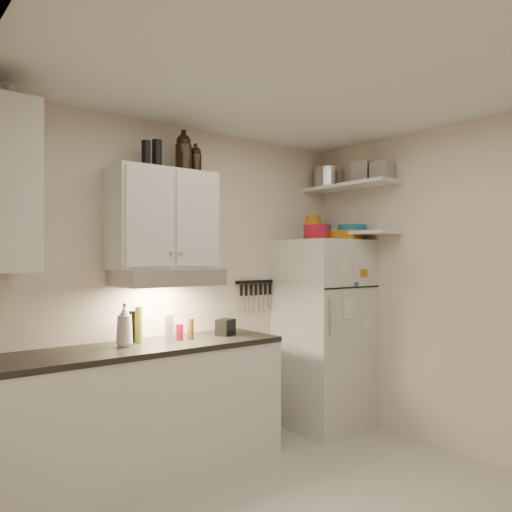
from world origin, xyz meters
TOP-DOWN VIEW (x-y plane):
  - ceiling at (0.00, 0.00)m, footprint 3.20×3.00m
  - back_wall at (0.00, 1.51)m, footprint 3.20×0.02m
  - left_wall at (-1.61, 0.00)m, footprint 0.02×3.00m
  - right_wall at (1.61, 0.00)m, footprint 0.02×3.00m
  - base_cabinet at (-0.55, 1.20)m, footprint 2.10×0.60m
  - countertop at (-0.55, 1.20)m, footprint 2.10×0.62m
  - upper_cabinet at (-0.30, 1.33)m, footprint 0.80×0.33m
  - side_cabinet at (-1.44, 1.20)m, footprint 0.33×0.55m
  - range_hood at (-0.30, 1.27)m, footprint 0.76×0.46m
  - fridge at (1.25, 1.16)m, footprint 0.70×0.68m
  - shelf_hi at (1.45, 1.02)m, footprint 0.30×0.95m
  - shelf_lo at (1.45, 1.02)m, footprint 0.30×0.95m
  - knife_strip at (0.70, 1.49)m, footprint 0.42×0.02m
  - dutch_oven at (1.12, 1.13)m, footprint 0.29×0.29m
  - book_stack at (1.38, 1.01)m, footprint 0.26×0.30m
  - spice_jar at (1.36, 1.12)m, footprint 0.07×0.07m
  - stock_pot at (1.47, 1.31)m, footprint 0.32×0.32m
  - tin_a at (1.48, 0.88)m, footprint 0.21×0.20m
  - tin_b at (1.50, 0.69)m, footprint 0.18×0.18m
  - bowl_teal at (1.43, 1.38)m, footprint 0.22×0.22m
  - bowl_orange at (1.41, 1.46)m, footprint 0.17×0.17m
  - bowl_yellow at (1.41, 1.46)m, footprint 0.14×0.14m
  - plates at (1.44, 0.98)m, footprint 0.31×0.31m
  - growler_a at (-0.14, 1.31)m, footprint 0.16×0.16m
  - growler_b at (-0.01, 1.35)m, footprint 0.12×0.12m
  - thermos_a at (-0.37, 1.30)m, footprint 0.10×0.10m
  - thermos_b at (-0.47, 1.28)m, footprint 0.08×0.08m
  - side_jar at (-1.41, 1.31)m, footprint 0.18×0.18m
  - soap_bottle at (-0.65, 1.23)m, footprint 0.15×0.15m
  - pepper_mill at (-0.14, 1.21)m, footprint 0.06×0.06m
  - oil_bottle at (-0.51, 1.30)m, footprint 0.06×0.06m
  - vinegar_bottle at (-0.54, 1.36)m, footprint 0.06×0.06m
  - clear_bottle at (-0.30, 1.23)m, footprint 0.09×0.09m
  - red_jar at (-0.21, 1.25)m, footprint 0.06×0.06m
  - caddy at (0.19, 1.22)m, footprint 0.18×0.16m

SIDE VIEW (x-z plane):
  - base_cabinet at x=-0.55m, z-range 0.00..0.88m
  - fridge at x=1.25m, z-range 0.00..1.70m
  - countertop at x=-0.55m, z-range 0.88..0.92m
  - red_jar at x=-0.21m, z-range 0.92..1.04m
  - caddy at x=0.19m, z-range 0.92..1.05m
  - pepper_mill at x=-0.14m, z-range 0.92..1.08m
  - clear_bottle at x=-0.30m, z-range 0.92..1.12m
  - vinegar_bottle at x=-0.54m, z-range 0.92..1.15m
  - oil_bottle at x=-0.51m, z-range 0.92..1.18m
  - soap_bottle at x=-0.65m, z-range 0.92..1.25m
  - back_wall at x=0.00m, z-range 0.00..2.60m
  - left_wall at x=-1.61m, z-range 0.00..2.60m
  - right_wall at x=1.61m, z-range 0.00..2.60m
  - knife_strip at x=0.70m, z-range 1.31..1.33m
  - range_hood at x=-0.30m, z-range 1.33..1.45m
  - book_stack at x=1.38m, z-range 1.70..1.79m
  - spice_jar at x=1.36m, z-range 1.70..1.80m
  - shelf_lo at x=1.45m, z-range 1.75..1.77m
  - dutch_oven at x=1.12m, z-range 1.70..1.83m
  - plates at x=1.44m, z-range 1.77..1.84m
  - bowl_teal at x=1.43m, z-range 1.77..1.86m
  - upper_cabinet at x=-0.30m, z-range 1.45..2.20m
  - bowl_orange at x=1.41m, z-range 1.86..1.91m
  - bowl_yellow at x=1.41m, z-range 1.91..1.96m
  - side_cabinet at x=-1.44m, z-range 1.45..2.45m
  - shelf_hi at x=1.45m, z-range 2.19..2.22m
  - thermos_b at x=-0.47m, z-range 2.20..2.39m
  - tin_b at x=1.50m, z-range 2.21..2.38m
  - thermos_a at x=-0.37m, z-range 2.20..2.41m
  - tin_a at x=1.48m, z-range 2.21..2.40m
  - stock_pot at x=1.47m, z-range 2.21..2.41m
  - growler_b at x=-0.01m, z-range 2.20..2.43m
  - growler_a at x=-0.14m, z-range 2.20..2.50m
  - side_jar at x=-1.41m, z-range 2.45..2.63m
  - ceiling at x=0.00m, z-range 2.60..2.62m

